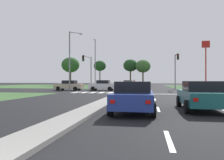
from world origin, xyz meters
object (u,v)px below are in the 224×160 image
object	(u,v)px
car_white_third	(103,85)
street_lamp_second	(71,58)
car_teal_sixth	(201,95)
pedestrian_at_median	(134,83)
treeline_near	(71,65)
car_grey_fifth	(129,83)
treeline_third	(130,66)
treeline_fourth	(143,66)
traffic_signal_far_right	(176,65)
car_beige_near	(69,85)
car_red_second	(127,83)
treeline_second	(100,66)
traffic_signal_far_left	(88,66)
car_blue_fourth	(134,96)
fastfood_pole_sign	(206,53)
street_lamp_third	(95,61)

from	to	relation	value
car_white_third	street_lamp_second	bearing A→B (deg)	112.22
car_teal_sixth	pedestrian_at_median	world-z (taller)	pedestrian_at_median
treeline_near	car_grey_fifth	bearing A→B (deg)	-6.14
pedestrian_at_median	treeline_third	size ratio (longest dim) A/B	0.20
treeline_fourth	car_teal_sixth	bearing A→B (deg)	-85.35
traffic_signal_far_right	car_teal_sixth	bearing A→B (deg)	-94.32
car_beige_near	traffic_signal_far_right	bearing A→B (deg)	-73.14
car_beige_near	car_white_third	distance (m)	5.40
car_red_second	car_teal_sixth	distance (m)	42.27
treeline_second	treeline_third	bearing A→B (deg)	12.61
car_white_third	treeline_near	size ratio (longest dim) A/B	0.47
traffic_signal_far_left	traffic_signal_far_right	distance (m)	15.21
pedestrian_at_median	treeline_near	world-z (taller)	treeline_near
car_blue_fourth	traffic_signal_far_left	distance (m)	28.18
street_lamp_second	treeline_third	size ratio (longest dim) A/B	1.09
traffic_signal_far_left	pedestrian_at_median	bearing A→B (deg)	35.24
pedestrian_at_median	treeline_near	bearing A→B (deg)	-26.81
car_red_second	treeline_third	bearing A→B (deg)	-88.79
traffic_signal_far_right	street_lamp_second	distance (m)	17.52
car_grey_fifth	treeline_fourth	xyz separation A→B (m)	(3.77, 3.57, 5.05)
treeline_near	car_teal_sixth	bearing A→B (deg)	-62.60
traffic_signal_far_right	treeline_second	distance (m)	33.69
car_white_third	traffic_signal_far_left	xyz separation A→B (m)	(-3.53, 4.24, 3.32)
car_beige_near	traffic_signal_far_right	world-z (taller)	traffic_signal_far_right
car_beige_near	fastfood_pole_sign	xyz separation A→B (m)	(25.85, 21.34, 7.24)
car_red_second	treeline_third	world-z (taller)	treeline_third
street_lamp_third	treeline_near	xyz separation A→B (m)	(-12.35, 17.41, 0.61)
treeline_fourth	car_white_third	bearing A→B (deg)	-99.47
car_red_second	treeline_fourth	xyz separation A→B (m)	(3.64, 11.66, 5.04)
car_red_second	car_grey_fifth	distance (m)	8.09
traffic_signal_far_right	pedestrian_at_median	distance (m)	9.40
car_red_second	treeline_second	world-z (taller)	treeline_second
car_white_third	treeline_fourth	distance (m)	33.34
car_grey_fifth	street_lamp_second	bearing A→B (deg)	78.66
traffic_signal_far_left	treeline_second	distance (m)	28.32
car_grey_fifth	car_white_third	bearing A→B (deg)	86.74
street_lamp_second	treeline_second	world-z (taller)	street_lamp_second
traffic_signal_far_right	treeline_fourth	distance (m)	28.48
car_white_third	car_beige_near	bearing A→B (deg)	94.23
pedestrian_at_median	traffic_signal_far_right	bearing A→B (deg)	164.07
car_red_second	treeline_third	distance (m)	14.47
traffic_signal_far_right	treeline_fourth	bearing A→B (deg)	102.69
treeline_near	treeline_second	world-z (taller)	treeline_near
car_beige_near	traffic_signal_far_right	size ratio (longest dim) A/B	0.73
fastfood_pole_sign	street_lamp_second	bearing A→B (deg)	-137.63
car_white_third	treeline_third	bearing A→B (deg)	-2.50
treeline_near	treeline_second	bearing A→B (deg)	7.61
street_lamp_second	treeline_second	distance (m)	34.18
treeline_fourth	car_grey_fifth	bearing A→B (deg)	-136.56
car_white_third	traffic_signal_far_right	size ratio (longest dim) A/B	0.68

